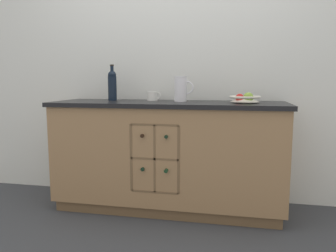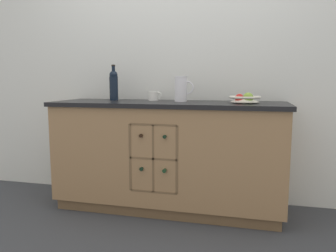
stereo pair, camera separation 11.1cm
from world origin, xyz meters
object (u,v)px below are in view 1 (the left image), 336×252
at_px(fruit_bowl, 245,98).
at_px(white_pitcher, 181,88).
at_px(ceramic_mug, 153,96).
at_px(standing_wine_bottle, 112,84).

xyz_separation_m(fruit_bowl, white_pitcher, (-0.52, 0.09, 0.07)).
bearing_deg(ceramic_mug, white_pitcher, -19.22).
distance_m(white_pitcher, standing_wine_bottle, 0.62).
relative_size(fruit_bowl, white_pitcher, 1.15).
height_order(fruit_bowl, white_pitcher, white_pitcher).
bearing_deg(fruit_bowl, white_pitcher, 170.57).
relative_size(fruit_bowl, ceramic_mug, 1.94).
relative_size(white_pitcher, ceramic_mug, 1.68).
xyz_separation_m(fruit_bowl, standing_wine_bottle, (-1.14, 0.12, 0.10)).
bearing_deg(ceramic_mug, fruit_bowl, -12.84).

